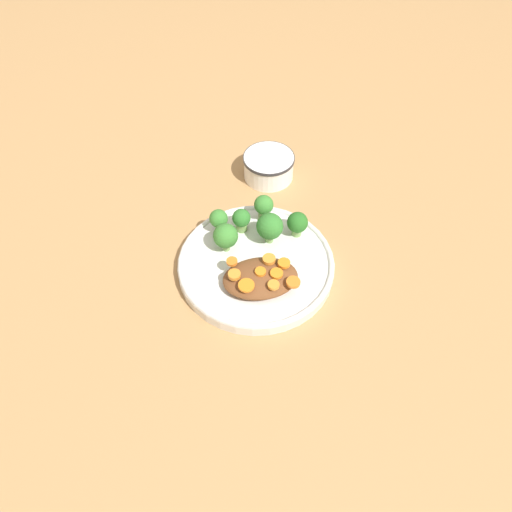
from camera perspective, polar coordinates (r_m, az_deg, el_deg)
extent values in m
plane|color=tan|center=(0.86, 0.00, -1.48)|extent=(4.00, 4.00, 0.00)
cylinder|color=silver|center=(0.85, 0.00, -1.07)|extent=(0.27, 0.27, 0.02)
torus|color=silver|center=(0.85, 0.00, -0.65)|extent=(0.27, 0.27, 0.01)
cylinder|color=white|center=(1.01, 1.46, 10.17)|extent=(0.10, 0.10, 0.05)
cylinder|color=#333338|center=(1.00, 1.48, 11.11)|extent=(0.10, 0.10, 0.01)
cylinder|color=white|center=(1.00, 1.47, 10.80)|extent=(0.08, 0.08, 0.01)
ellipsoid|color=brown|center=(0.81, 0.60, -2.54)|extent=(0.12, 0.08, 0.03)
cylinder|color=#7FA85B|center=(0.87, 1.55, 2.30)|extent=(0.01, 0.01, 0.02)
sphere|color=#337A2D|center=(0.85, 1.58, 3.42)|extent=(0.05, 0.05, 0.05)
cylinder|color=#759E51|center=(0.89, -4.22, 3.37)|extent=(0.01, 0.01, 0.02)
sphere|color=#3D8433|center=(0.87, -4.30, 4.30)|extent=(0.03, 0.03, 0.03)
cylinder|color=#7FA85B|center=(0.86, -3.43, 1.30)|extent=(0.01, 0.01, 0.02)
sphere|color=#3D8433|center=(0.84, -3.50, 2.32)|extent=(0.04, 0.04, 0.04)
cylinder|color=#7FA85B|center=(0.88, 4.68, 2.95)|extent=(0.02, 0.02, 0.02)
sphere|color=#286B23|center=(0.87, 4.76, 3.85)|extent=(0.04, 0.04, 0.04)
cylinder|color=#759E51|center=(0.89, -1.66, 3.52)|extent=(0.02, 0.02, 0.02)
sphere|color=#337A2D|center=(0.87, -1.68, 4.38)|extent=(0.03, 0.03, 0.03)
cylinder|color=#7FA85B|center=(0.90, 0.88, 4.87)|extent=(0.02, 0.02, 0.03)
sphere|color=#3D8433|center=(0.89, 0.89, 5.88)|extent=(0.04, 0.04, 0.04)
cylinder|color=orange|center=(0.81, -2.77, -0.64)|extent=(0.02, 0.02, 0.01)
cylinder|color=orange|center=(0.81, 1.51, -0.37)|extent=(0.02, 0.02, 0.01)
cylinder|color=orange|center=(0.79, -2.49, -2.15)|extent=(0.02, 0.02, 0.01)
cylinder|color=orange|center=(0.78, -1.12, -3.38)|extent=(0.03, 0.03, 0.00)
cylinder|color=orange|center=(0.78, 2.02, -3.32)|extent=(0.02, 0.02, 0.00)
cylinder|color=orange|center=(0.78, 4.28, -3.00)|extent=(0.02, 0.02, 0.00)
cylinder|color=orange|center=(0.79, 2.37, -2.01)|extent=(0.02, 0.02, 0.00)
cylinder|color=orange|center=(0.79, 0.39, -1.81)|extent=(0.02, 0.02, 0.00)
cylinder|color=orange|center=(0.80, 3.22, -0.83)|extent=(0.02, 0.02, 0.01)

